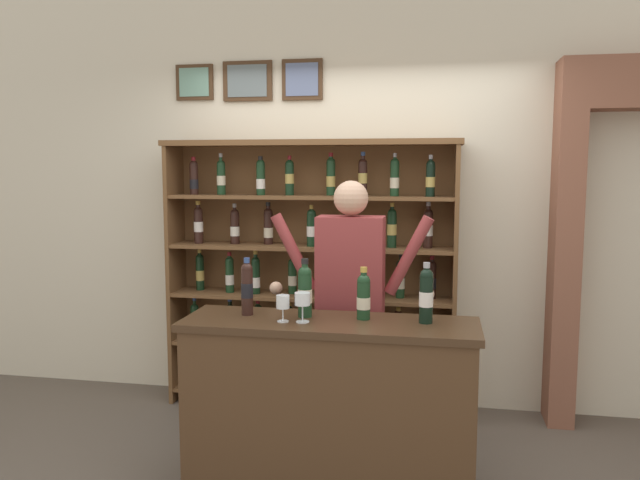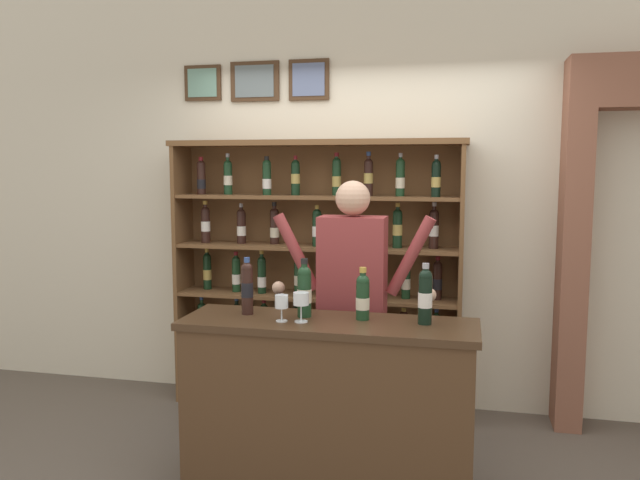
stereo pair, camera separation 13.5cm
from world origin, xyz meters
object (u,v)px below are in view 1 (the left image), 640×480
at_px(shopkeeper, 350,288).
at_px(tasting_bottle_riserva, 426,294).
at_px(tasting_bottle_bianco, 305,290).
at_px(wine_glass_right, 283,303).
at_px(tasting_counter, 329,407).
at_px(wine_glass_center, 302,301).
at_px(tasting_bottle_chianti, 247,287).
at_px(tasting_bottle_super_tuscan, 364,296).
at_px(wine_shelf, 311,266).

xyz_separation_m(shopkeeper, tasting_bottle_riserva, (0.46, -0.42, 0.06)).
height_order(tasting_bottle_bianco, wine_glass_right, tasting_bottle_bianco).
xyz_separation_m(tasting_counter, shopkeeper, (0.05, 0.47, 0.57)).
distance_m(shopkeeper, wine_glass_center, 0.56).
bearing_deg(wine_glass_right, tasting_bottle_chianti, 153.17).
bearing_deg(tasting_bottle_bianco, shopkeeper, 64.41).
distance_m(tasting_bottle_bianco, tasting_bottle_super_tuscan, 0.32).
bearing_deg(tasting_counter, tasting_bottle_riserva, 5.50).
xyz_separation_m(tasting_counter, wine_glass_right, (-0.24, -0.07, 0.58)).
height_order(wine_shelf, tasting_counter, wine_shelf).
relative_size(shopkeeper, wine_glass_right, 11.79).
height_order(tasting_bottle_super_tuscan, tasting_bottle_riserva, tasting_bottle_riserva).
relative_size(wine_shelf, wine_glass_center, 13.39).
bearing_deg(tasting_bottle_bianco, wine_shelf, 99.96).
bearing_deg(tasting_bottle_chianti, wine_glass_center, -17.76).
bearing_deg(tasting_bottle_riserva, tasting_bottle_super_tuscan, 176.34).
bearing_deg(tasting_bottle_bianco, tasting_bottle_super_tuscan, 1.14).
relative_size(tasting_counter, tasting_bottle_super_tuscan, 5.57).
bearing_deg(wine_glass_center, tasting_bottle_chianti, 162.24).
height_order(tasting_bottle_super_tuscan, wine_glass_right, tasting_bottle_super_tuscan).
relative_size(tasting_counter, shopkeeper, 0.94).
xyz_separation_m(wine_shelf, tasting_bottle_super_tuscan, (0.53, -1.15, 0.03)).
distance_m(wine_shelf, wine_glass_center, 1.30).
bearing_deg(wine_glass_center, wine_glass_right, -174.68).
distance_m(tasting_bottle_bianco, tasting_bottle_riserva, 0.66).
xyz_separation_m(wine_shelf, wine_glass_right, (0.11, -1.29, 0.00)).
height_order(tasting_counter, shopkeeper, shopkeeper).
relative_size(shopkeeper, tasting_bottle_riserva, 5.25).
distance_m(tasting_bottle_riserva, wine_glass_center, 0.65).
xyz_separation_m(tasting_counter, tasting_bottle_riserva, (0.51, 0.05, 0.63)).
xyz_separation_m(wine_glass_right, wine_glass_center, (0.10, 0.01, 0.02)).
height_order(tasting_bottle_bianco, tasting_bottle_super_tuscan, tasting_bottle_bianco).
distance_m(wine_shelf, wine_glass_right, 1.29).
relative_size(shopkeeper, tasting_bottle_bianco, 5.24).
xyz_separation_m(wine_shelf, tasting_bottle_riserva, (0.86, -1.17, 0.06)).
bearing_deg(tasting_bottle_bianco, tasting_bottle_chianti, -177.76).
height_order(tasting_counter, tasting_bottle_riserva, tasting_bottle_riserva).
relative_size(tasting_counter, wine_glass_right, 11.06).
xyz_separation_m(wine_shelf, tasting_counter, (0.35, -1.22, -0.58)).
xyz_separation_m(tasting_bottle_super_tuscan, tasting_bottle_riserva, (0.33, -0.02, 0.02)).
bearing_deg(wine_shelf, tasting_bottle_bianco, -80.04).
bearing_deg(tasting_bottle_chianti, wine_shelf, 84.01).
distance_m(tasting_counter, tasting_bottle_riserva, 0.81).
xyz_separation_m(tasting_bottle_super_tuscan, wine_glass_right, (-0.41, -0.14, -0.03)).
bearing_deg(tasting_bottle_super_tuscan, tasting_bottle_bianco, -178.86).
bearing_deg(tasting_bottle_chianti, wine_glass_right, -26.83).
relative_size(tasting_bottle_riserva, wine_glass_right, 2.25).
height_order(tasting_counter, tasting_bottle_super_tuscan, tasting_bottle_super_tuscan).
height_order(shopkeeper, tasting_bottle_bianco, shopkeeper).
xyz_separation_m(tasting_counter, tasting_bottle_bianco, (-0.15, 0.06, 0.63)).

